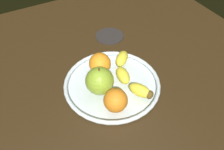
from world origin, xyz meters
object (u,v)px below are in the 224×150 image
ambient_coaster (110,36)px  apple (100,81)px  fruit_bowl (112,84)px  orange_front_left (100,64)px  banana (129,75)px  orange_back_left (116,100)px

ambient_coaster → apple: bearing=-33.8°
ambient_coaster → fruit_bowl: bearing=-26.7°
orange_front_left → banana: bearing=40.3°
fruit_bowl → apple: (1.30, -4.70, 5.00)cm
banana → ambient_coaster: bearing=174.4°
orange_back_left → ambient_coaster: bearing=154.3°
orange_back_left → fruit_bowl: bearing=156.8°
banana → apple: size_ratio=2.44×
orange_back_left → banana: bearing=130.6°
fruit_bowl → ambient_coaster: fruit_bowl is taller
orange_front_left → ambient_coaster: size_ratio=0.63×
fruit_bowl → orange_front_left: (-5.78, -1.06, 4.28)cm
orange_front_left → apple: bearing=-27.2°
apple → fruit_bowl: bearing=105.4°
orange_back_left → ambient_coaster: orange_back_left is taller
apple → orange_back_left: 7.80cm
orange_front_left → ambient_coaster: bearing=143.7°
fruit_bowl → banana: bearing=74.4°
fruit_bowl → orange_back_left: size_ratio=4.47×
orange_back_left → apple: bearing=-173.8°
fruit_bowl → ambient_coaster: (-22.80, 11.46, -0.62)cm
banana → orange_front_left: bearing=-130.4°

